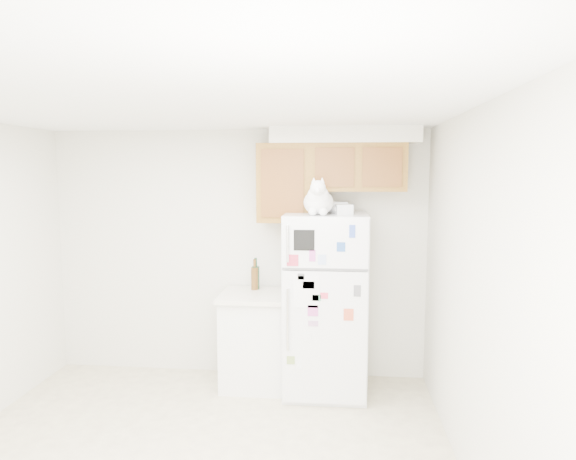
# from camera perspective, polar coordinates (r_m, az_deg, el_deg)

# --- Properties ---
(room_shell) EXTENTS (3.84, 4.04, 2.52)m
(room_shell) POSITION_cam_1_polar(r_m,az_deg,el_deg) (3.50, -9.29, -0.32)
(room_shell) COLOR beige
(room_shell) RESTS_ON ground_plane
(refrigerator) EXTENTS (0.76, 0.78, 1.70)m
(refrigerator) POSITION_cam_1_polar(r_m,az_deg,el_deg) (4.88, 4.20, -8.16)
(refrigerator) COLOR silver
(refrigerator) RESTS_ON ground_plane
(base_counter) EXTENTS (0.64, 0.64, 0.92)m
(base_counter) POSITION_cam_1_polar(r_m,az_deg,el_deg) (5.12, -3.73, -11.97)
(base_counter) COLOR white
(base_counter) RESTS_ON ground_plane
(cat) EXTENTS (0.33, 0.48, 0.34)m
(cat) POSITION_cam_1_polar(r_m,az_deg,el_deg) (4.59, 3.43, 3.29)
(cat) COLOR white
(cat) RESTS_ON refrigerator
(storage_box_back) EXTENTS (0.19, 0.14, 0.10)m
(storage_box_back) POSITION_cam_1_polar(r_m,az_deg,el_deg) (4.90, 5.63, 2.56)
(storage_box_back) COLOR white
(storage_box_back) RESTS_ON refrigerator
(storage_box_front) EXTENTS (0.17, 0.14, 0.09)m
(storage_box_front) POSITION_cam_1_polar(r_m,az_deg,el_deg) (4.66, 6.22, 2.29)
(storage_box_front) COLOR white
(storage_box_front) RESTS_ON refrigerator
(bottle_green) EXTENTS (0.07, 0.07, 0.32)m
(bottle_green) POSITION_cam_1_polar(r_m,az_deg,el_deg) (5.12, -3.61, -4.85)
(bottle_green) COLOR #19381E
(bottle_green) RESTS_ON base_counter
(bottle_amber) EXTENTS (0.07, 0.07, 0.30)m
(bottle_amber) POSITION_cam_1_polar(r_m,az_deg,el_deg) (5.10, -3.73, -4.95)
(bottle_amber) COLOR #593814
(bottle_amber) RESTS_ON base_counter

